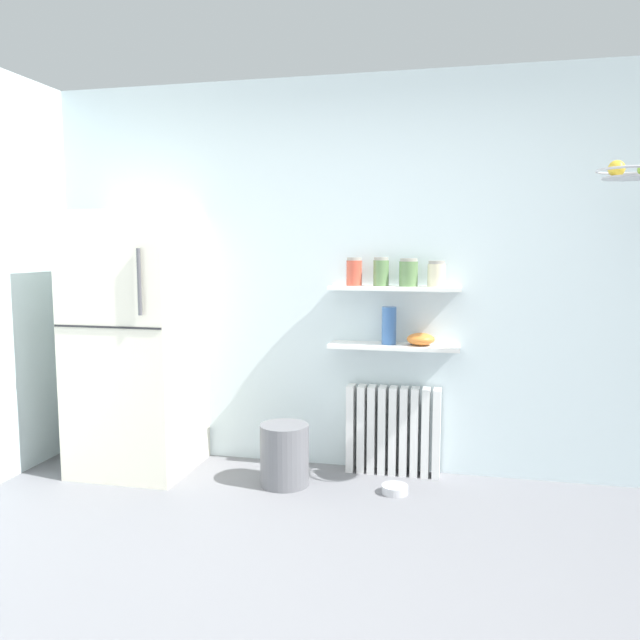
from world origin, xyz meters
TOP-DOWN VIEW (x-y plane):
  - ground_plane at (0.00, 0.50)m, footprint 7.04×7.04m
  - back_wall at (0.00, 2.05)m, footprint 7.04×0.10m
  - refrigerator at (-1.48, 1.66)m, footprint 0.74×0.72m
  - radiator at (0.21, 1.92)m, footprint 0.61×0.12m
  - wall_shelf_lower at (0.21, 1.89)m, footprint 0.84×0.22m
  - wall_shelf_upper at (0.21, 1.89)m, footprint 0.84×0.22m
  - storage_jar_0 at (-0.05, 1.89)m, footprint 0.10×0.10m
  - storage_jar_1 at (0.12, 1.89)m, footprint 0.10×0.10m
  - storage_jar_2 at (0.30, 1.89)m, footprint 0.12×0.12m
  - storage_jar_3 at (0.47, 1.89)m, footprint 0.11×0.11m
  - vase at (0.18, 1.89)m, footprint 0.09×0.09m
  - shelf_bowl at (0.38, 1.89)m, footprint 0.18×0.18m
  - trash_bin at (-0.44, 1.57)m, footprint 0.31×0.31m
  - pet_food_bowl at (0.26, 1.58)m, footprint 0.16×0.16m
  - hanging_fruit_basket at (1.47, 1.54)m, footprint 0.34×0.34m

SIDE VIEW (x-z plane):
  - ground_plane at x=0.00m, z-range 0.00..0.00m
  - pet_food_bowl at x=0.26m, z-range 0.00..0.05m
  - trash_bin at x=-0.44m, z-range 0.00..0.39m
  - radiator at x=0.21m, z-range 0.00..0.58m
  - wall_shelf_lower at x=0.21m, z-range 0.84..0.87m
  - refrigerator at x=-1.48m, z-range 0.00..1.72m
  - shelf_bowl at x=0.38m, z-range 0.87..0.95m
  - vase at x=0.18m, z-range 0.87..1.11m
  - wall_shelf_upper at x=0.21m, z-range 1.22..1.25m
  - back_wall at x=0.00m, z-range 0.00..2.60m
  - storage_jar_3 at x=0.47m, z-range 1.24..1.41m
  - storage_jar_2 at x=0.30m, z-range 1.24..1.42m
  - storage_jar_0 at x=-0.05m, z-range 1.24..1.43m
  - storage_jar_1 at x=0.12m, z-range 1.24..1.43m
  - hanging_fruit_basket at x=1.47m, z-range 1.84..1.94m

